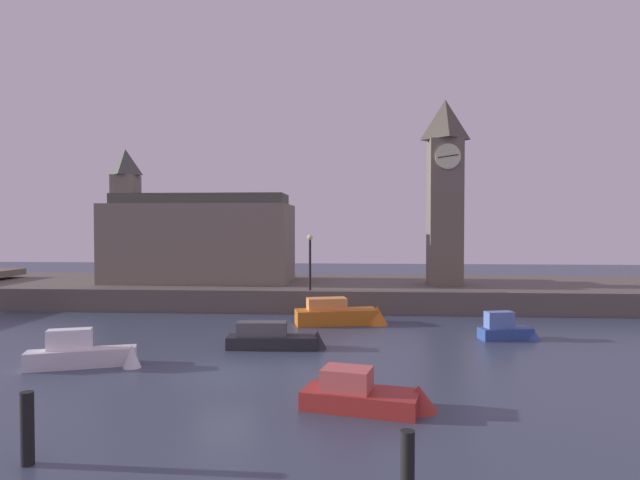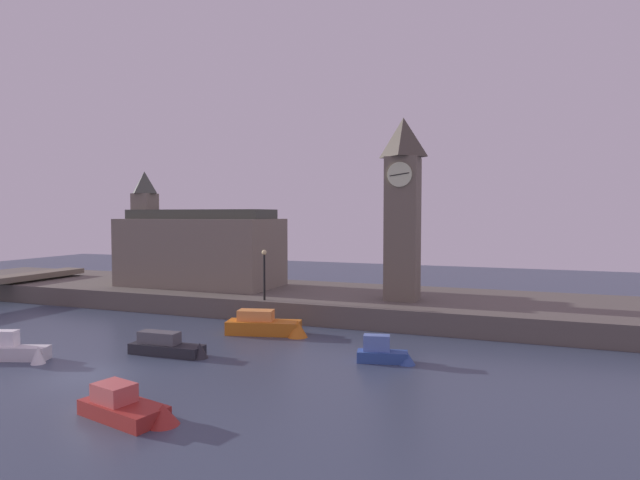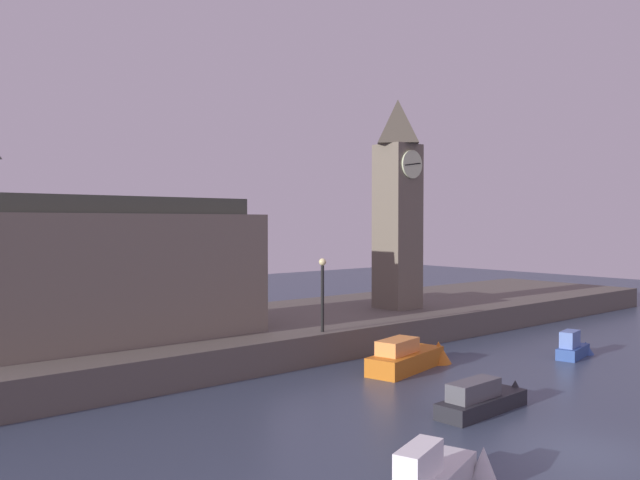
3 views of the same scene
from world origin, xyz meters
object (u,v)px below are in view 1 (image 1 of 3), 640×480
object	(u,v)px
boat_barge_dark	(280,339)
mooring_post_right	(407,476)
boat_patrol_orange	(344,315)
mooring_post_left	(27,428)
parliament_hall	(197,238)
clock_tower	(445,189)
boat_ferry_white	(87,354)
boat_tour_blue	(508,330)
boat_dinghy_red	(375,396)
streetlamp	(310,255)

from	to	relation	value
boat_barge_dark	mooring_post_right	bearing A→B (deg)	-72.48
mooring_post_right	boat_barge_dark	bearing A→B (deg)	107.52
boat_barge_dark	boat_patrol_orange	world-z (taller)	boat_patrol_orange
mooring_post_left	boat_patrol_orange	size ratio (longest dim) A/B	0.31
parliament_hall	boat_barge_dark	size ratio (longest dim) A/B	2.84
clock_tower	boat_ferry_white	xyz separation A→B (m)	(-17.13, -17.60, -7.76)
clock_tower	parliament_hall	xyz separation A→B (m)	(-18.31, 1.49, -3.53)
parliament_hall	boat_tour_blue	size ratio (longest dim) A/B	4.27
boat_ferry_white	mooring_post_left	bearing A→B (deg)	-70.91
mooring_post_left	boat_ferry_white	distance (m)	9.20
clock_tower	boat_barge_dark	world-z (taller)	clock_tower
mooring_post_right	boat_dinghy_red	distance (m)	6.33
parliament_hall	boat_barge_dark	bearing A→B (deg)	-60.90
clock_tower	boat_patrol_orange	bearing A→B (deg)	-132.68
boat_barge_dark	boat_tour_blue	xyz separation A→B (m)	(11.18, 2.73, 0.05)
boat_ferry_white	boat_patrol_orange	xyz separation A→B (m)	(10.17, 10.05, 0.04)
parliament_hall	boat_ferry_white	world-z (taller)	parliament_hall
boat_barge_dark	boat_ferry_white	xyz separation A→B (m)	(-7.34, -3.77, 0.08)
clock_tower	parliament_hall	distance (m)	18.71
mooring_post_left	boat_tour_blue	bearing A→B (deg)	44.40
clock_tower	boat_dinghy_red	distance (m)	23.89
mooring_post_right	boat_patrol_orange	size ratio (longest dim) A/B	0.31
mooring_post_left	boat_barge_dark	bearing A→B (deg)	70.83
streetlamp	mooring_post_left	bearing A→B (deg)	-102.13
parliament_hall	mooring_post_left	xyz separation A→B (m)	(4.19, -27.77, -3.87)
streetlamp	boat_ferry_white	distance (m)	16.29
parliament_hall	mooring_post_right	distance (m)	32.59
parliament_hall	mooring_post_right	bearing A→B (deg)	-66.24
mooring_post_left	boat_dinghy_red	world-z (taller)	mooring_post_left
clock_tower	mooring_post_left	xyz separation A→B (m)	(-14.12, -26.29, -7.40)
clock_tower	boat_barge_dark	bearing A→B (deg)	-125.30
clock_tower	boat_barge_dark	size ratio (longest dim) A/B	2.73
boat_patrol_orange	mooring_post_left	bearing A→B (deg)	-110.92
boat_barge_dark	boat_dinghy_red	xyz separation A→B (m)	(4.10, -8.01, -0.02)
parliament_hall	boat_tour_blue	bearing A→B (deg)	-32.56
streetlamp	boat_ferry_white	bearing A→B (deg)	-119.51
streetlamp	boat_dinghy_red	distance (m)	18.79
boat_barge_dark	clock_tower	bearing A→B (deg)	54.70
streetlamp	boat_ferry_white	xyz separation A→B (m)	(-7.86, -13.89, -3.27)
clock_tower	boat_barge_dark	distance (m)	18.66
parliament_hall	boat_barge_dark	xyz separation A→B (m)	(8.52, -15.31, -4.31)
boat_patrol_orange	clock_tower	bearing A→B (deg)	47.32
parliament_hall	mooring_post_right	xyz separation A→B (m)	(13.04, -29.62, -3.86)
mooring_post_left	mooring_post_right	distance (m)	9.04
mooring_post_left	boat_barge_dark	size ratio (longest dim) A/B	0.37
streetlamp	boat_patrol_orange	bearing A→B (deg)	-58.95
mooring_post_left	boat_ferry_white	bearing A→B (deg)	109.09
boat_barge_dark	boat_ferry_white	world-z (taller)	boat_ferry_white
parliament_hall	boat_barge_dark	world-z (taller)	parliament_hall
boat_barge_dark	boat_tour_blue	world-z (taller)	boat_tour_blue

